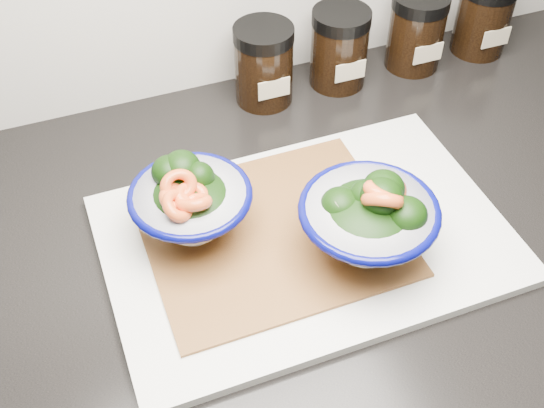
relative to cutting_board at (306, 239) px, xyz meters
name	(u,v)px	position (x,y,z in m)	size (l,w,h in m)	color
cabinet	(380,381)	(0.17, 0.03, -0.48)	(3.43, 0.58, 0.86)	black
countertop	(421,199)	(0.17, 0.03, -0.03)	(3.50, 0.60, 0.04)	black
cutting_board	(306,239)	(0.00, 0.00, 0.00)	(0.45, 0.30, 0.01)	silver
bamboo_mat	(272,232)	(-0.04, 0.02, 0.01)	(0.28, 0.24, 0.00)	#9B632E
bowl_left	(190,203)	(-0.12, 0.05, 0.05)	(0.14, 0.14, 0.10)	white
bowl_right	(369,220)	(0.05, -0.05, 0.06)	(0.15, 0.15, 0.11)	white
spice_jar_a	(264,64)	(0.05, 0.27, 0.05)	(0.08, 0.08, 0.11)	black
spice_jar_b	(339,48)	(0.16, 0.27, 0.05)	(0.08, 0.08, 0.11)	black
spice_jar_c	(416,31)	(0.29, 0.27, 0.05)	(0.08, 0.08, 0.11)	black
spice_jar_d	(484,16)	(0.40, 0.27, 0.05)	(0.08, 0.08, 0.11)	black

